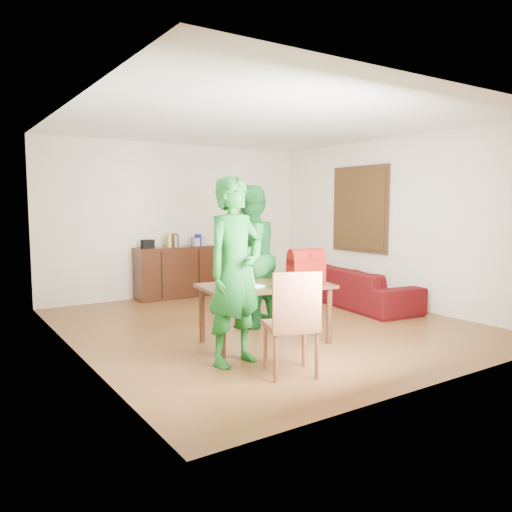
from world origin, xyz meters
TOP-DOWN VIEW (x-y plane):
  - room at (0.01, 0.13)m, footprint 5.20×5.70m
  - table at (-0.53, -0.76)m, footprint 1.61×1.06m
  - chair at (-0.95, -1.81)m, footprint 0.59×0.58m
  - person_near at (-1.21, -1.22)m, footprint 0.78×0.59m
  - person_far at (-0.24, 0.04)m, footprint 1.12×1.00m
  - laptop at (-0.78, -0.81)m, footprint 0.30×0.22m
  - bananas at (-0.57, -1.12)m, footprint 0.19×0.13m
  - bottle at (-0.48, -1.09)m, footprint 0.06×0.06m
  - red_bag at (0.04, -0.82)m, footprint 0.47×0.33m
  - sofa at (1.95, 0.16)m, footprint 1.09×2.21m

SIDE VIEW (x-z plane):
  - chair at x=-0.95m, z-range -0.21..0.81m
  - sofa at x=1.95m, z-range 0.00..0.62m
  - table at x=-0.53m, z-range 0.27..0.97m
  - bananas at x=-0.57m, z-range 0.70..0.77m
  - laptop at x=-0.78m, z-range 0.64..0.85m
  - bottle at x=-0.48m, z-range 0.70..0.88m
  - red_bag at x=0.04m, z-range 0.70..1.02m
  - person_far at x=-0.24m, z-range 0.00..1.89m
  - person_near at x=-1.21m, z-range 0.00..1.92m
  - room at x=0.01m, z-range -0.14..2.76m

